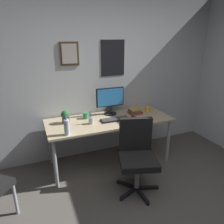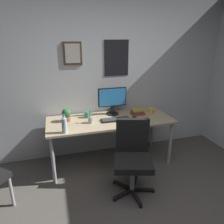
% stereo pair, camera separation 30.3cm
% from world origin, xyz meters
% --- Properties ---
extents(wall_back, '(4.40, 0.10, 2.60)m').
position_xyz_m(wall_back, '(-0.00, 2.15, 1.30)').
color(wall_back, silver).
rests_on(wall_back, ground_plane).
extents(desk, '(1.89, 0.75, 0.74)m').
position_xyz_m(desk, '(0.01, 1.69, 0.67)').
color(desk, tan).
rests_on(desk, ground_plane).
extents(office_chair, '(0.58, 0.59, 0.95)m').
position_xyz_m(office_chair, '(0.11, 0.99, 0.53)').
color(office_chair, black).
rests_on(office_chair, ground_plane).
extents(monitor, '(0.46, 0.20, 0.43)m').
position_xyz_m(monitor, '(0.11, 1.91, 0.98)').
color(monitor, black).
rests_on(monitor, desk).
extents(keyboard, '(0.43, 0.15, 0.03)m').
position_xyz_m(keyboard, '(0.07, 1.63, 0.75)').
color(keyboard, black).
rests_on(keyboard, desk).
extents(computer_mouse, '(0.06, 0.11, 0.04)m').
position_xyz_m(computer_mouse, '(0.37, 1.61, 0.76)').
color(computer_mouse, black).
rests_on(computer_mouse, desk).
extents(water_bottle, '(0.07, 0.07, 0.25)m').
position_xyz_m(water_bottle, '(-0.69, 1.39, 0.85)').
color(water_bottle, silver).
rests_on(water_bottle, desk).
extents(coffee_mug_near, '(0.12, 0.08, 0.09)m').
position_xyz_m(coffee_mug_near, '(-0.31, 1.87, 0.79)').
color(coffee_mug_near, '#2D8C59').
rests_on(coffee_mug_near, desk).
extents(coffee_mug_far, '(0.12, 0.08, 0.09)m').
position_xyz_m(coffee_mug_far, '(0.73, 1.79, 0.79)').
color(coffee_mug_far, yellow).
rests_on(coffee_mug_far, desk).
extents(potted_plant, '(0.13, 0.13, 0.20)m').
position_xyz_m(potted_plant, '(-0.63, 1.79, 0.85)').
color(potted_plant, brown).
rests_on(potted_plant, desk).
extents(pen_cup, '(0.07, 0.07, 0.20)m').
position_xyz_m(pen_cup, '(-0.30, 1.63, 0.79)').
color(pen_cup, '#9EA0A5').
rests_on(pen_cup, desk).
extents(book_stack_left, '(0.21, 0.16, 0.08)m').
position_xyz_m(book_stack_left, '(0.49, 1.78, 0.78)').
color(book_stack_left, '#B22D28').
rests_on(book_stack_left, desk).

